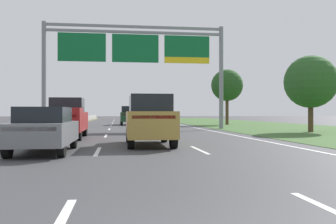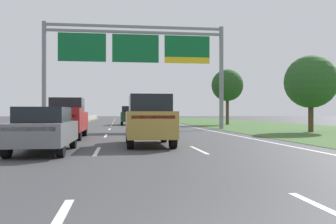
% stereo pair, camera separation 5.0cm
% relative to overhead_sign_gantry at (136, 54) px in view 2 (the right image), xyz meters
% --- Properties ---
extents(ground_plane, '(220.00, 220.00, 0.00)m').
position_rel_overhead_sign_gantry_xyz_m(ground_plane, '(-0.30, 6.99, -6.26)').
color(ground_plane, '#3D3D3F').
extents(lane_striping, '(11.96, 106.00, 0.01)m').
position_rel_overhead_sign_gantry_xyz_m(lane_striping, '(-0.30, 6.53, -6.26)').
color(lane_striping, white).
rests_on(lane_striping, ground).
extents(grass_verge_right, '(14.00, 110.00, 0.02)m').
position_rel_overhead_sign_gantry_xyz_m(grass_verge_right, '(13.65, 6.99, -6.25)').
color(grass_verge_right, '#3D602D').
rests_on(grass_verge_right, ground).
extents(median_barrier_concrete, '(0.60, 110.00, 0.85)m').
position_rel_overhead_sign_gantry_xyz_m(median_barrier_concrete, '(-6.90, 6.99, -5.91)').
color(median_barrier_concrete, '#99968E').
rests_on(median_barrier_concrete, ground).
extents(overhead_sign_gantry, '(15.06, 0.42, 8.76)m').
position_rel_overhead_sign_gantry_xyz_m(overhead_sign_gantry, '(0.00, 0.00, 0.00)').
color(overhead_sign_gantry, gray).
rests_on(overhead_sign_gantry, ground).
extents(pickup_truck_red, '(2.04, 5.41, 2.20)m').
position_rel_overhead_sign_gantry_xyz_m(pickup_truck_red, '(-4.23, -10.40, -5.19)').
color(pickup_truck_red, maroon).
rests_on(pickup_truck_red, ground).
extents(car_gold_centre_lane_suv, '(1.94, 4.71, 2.11)m').
position_rel_overhead_sign_gantry_xyz_m(car_gold_centre_lane_suv, '(-0.12, -15.24, -5.17)').
color(car_gold_centre_lane_suv, '#A38438').
rests_on(car_gold_centre_lane_suv, ground).
extents(car_grey_left_lane_sedan, '(1.85, 4.41, 1.57)m').
position_rel_overhead_sign_gantry_xyz_m(car_grey_left_lane_sedan, '(-3.95, -17.74, -5.45)').
color(car_grey_left_lane_sedan, slate).
rests_on(car_grey_left_lane_sedan, ground).
extents(car_darkgreen_centre_lane_suv, '(1.92, 4.71, 2.11)m').
position_rel_overhead_sign_gantry_xyz_m(car_darkgreen_centre_lane_suv, '(-0.21, 11.72, -5.17)').
color(car_darkgreen_centre_lane_suv, '#193D23').
rests_on(car_darkgreen_centre_lane_suv, ground).
extents(roadside_tree_near, '(3.71, 3.71, 5.43)m').
position_rel_overhead_sign_gantry_xyz_m(roadside_tree_near, '(12.08, -6.22, -2.70)').
color(roadside_tree_near, '#4C3823').
rests_on(roadside_tree_near, ground).
extents(roadside_tree_mid, '(3.63, 3.63, 6.35)m').
position_rel_overhead_sign_gantry_xyz_m(roadside_tree_mid, '(10.97, 10.47, -1.75)').
color(roadside_tree_mid, '#4C3823').
rests_on(roadside_tree_mid, ground).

